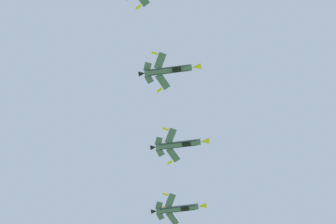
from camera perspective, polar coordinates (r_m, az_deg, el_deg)
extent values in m
cylinder|color=#4C5666|center=(158.37, 0.99, -10.01)|extent=(11.16, 7.65, 1.70)
cube|color=#232833|center=(157.93, 0.98, -10.07)|extent=(9.41, 6.49, 0.71)
cone|color=yellow|center=(158.16, 3.59, -9.71)|extent=(2.86, 2.58, 1.56)
cone|color=black|center=(158.87, -1.47, -10.28)|extent=(2.07, 1.99, 1.36)
ellipsoid|color=#192333|center=(158.86, 1.95, -9.83)|extent=(3.42, 2.78, 1.32)
cube|color=black|center=(157.52, 1.77, -10.02)|extent=(2.53, 2.21, 1.06)
cube|color=#4C5666|center=(159.27, 0.48, -10.97)|extent=(2.12, 4.24, 1.12)
cube|color=#4C5666|center=(157.55, 0.24, -9.21)|extent=(4.53, 3.76, 1.12)
cube|color=yellow|center=(156.98, -0.27, -8.53)|extent=(1.33, 1.68, 0.36)
cube|color=#4C5666|center=(159.23, -0.80, -10.73)|extent=(2.02, 2.42, 0.64)
cube|color=#4C5666|center=(158.23, -0.94, -9.70)|extent=(2.76, 2.67, 0.64)
cube|color=yellow|center=(160.40, -0.73, -9.99)|extent=(2.62, 2.00, 2.58)
cylinder|color=#4C5666|center=(147.17, 1.08, -3.39)|extent=(11.16, 7.65, 1.70)
cube|color=#232833|center=(146.72, 1.08, -3.44)|extent=(9.40, 6.48, 0.63)
cone|color=yellow|center=(147.07, 3.85, -3.05)|extent=(2.86, 2.58, 1.56)
cone|color=black|center=(147.57, -1.53, -3.69)|extent=(2.07, 1.99, 1.36)
ellipsoid|color=#192333|center=(147.70, 2.10, -3.20)|extent=(3.39, 2.73, 1.26)
cube|color=black|center=(146.33, 1.92, -3.38)|extent=(2.51, 2.18, 1.01)
cube|color=#4C5666|center=(147.91, 0.54, -4.44)|extent=(2.12, 4.27, 0.88)
cube|color=yellow|center=(148.60, 0.22, -5.25)|extent=(1.63, 0.68, 0.33)
cube|color=#4C5666|center=(146.45, 0.29, -2.50)|extent=(4.56, 3.78, 0.88)
cube|color=yellow|center=(145.98, -0.25, -1.77)|extent=(1.33, 1.67, 0.33)
cube|color=#4C5666|center=(147.88, -0.81, -4.18)|extent=(2.03, 2.44, 0.51)
cube|color=#4C5666|center=(147.03, -0.97, -3.05)|extent=(2.78, 2.68, 0.51)
cube|color=yellow|center=(149.16, -0.75, -3.41)|extent=(2.55, 1.87, 2.60)
cylinder|color=#4C5666|center=(139.07, 0.02, 4.35)|extent=(11.16, 7.65, 1.70)
cube|color=#232833|center=(138.61, 0.02, 4.34)|extent=(9.41, 6.48, 0.70)
cone|color=yellow|center=(138.97, 2.95, 4.71)|extent=(2.86, 2.58, 1.56)
cone|color=black|center=(139.50, -2.74, 4.01)|extent=(2.07, 1.99, 1.36)
ellipsoid|color=#192333|center=(139.63, 1.10, 4.51)|extent=(3.42, 2.77, 1.31)
cube|color=black|center=(138.20, 0.90, 4.43)|extent=(2.53, 2.21, 1.05)
cube|color=#4C5666|center=(139.34, -0.55, 3.20)|extent=(2.12, 4.24, 1.08)
cube|color=yellow|center=(139.66, -0.89, 2.30)|extent=(1.63, 0.68, 0.35)
cube|color=#4C5666|center=(138.84, -0.82, 5.33)|extent=(4.53, 3.76, 1.08)
cube|color=yellow|center=(138.76, -1.40, 6.13)|extent=(1.33, 1.68, 0.35)
cube|color=#4C5666|center=(139.52, -1.98, 3.47)|extent=(2.02, 2.42, 0.62)
cube|color=#4C5666|center=(139.23, -2.15, 4.71)|extent=(2.77, 2.67, 0.62)
cube|color=yellow|center=(141.14, -1.90, 4.18)|extent=(2.61, 1.98, 2.58)
cube|color=yellow|center=(135.00, -3.09, 10.85)|extent=(1.63, 0.67, 0.31)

